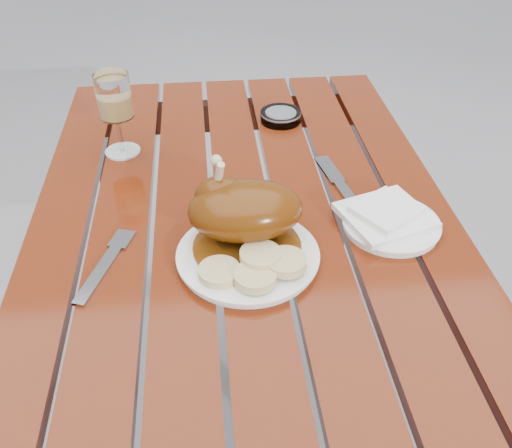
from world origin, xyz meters
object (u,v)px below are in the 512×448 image
(table, at_px, (245,337))
(side_plate, at_px, (391,225))
(dinner_plate, at_px, (248,256))
(wine_glass, at_px, (117,115))
(ashtray, at_px, (281,116))

(table, xyz_separation_m, side_plate, (0.27, -0.09, 0.38))
(dinner_plate, bearing_deg, side_plate, 13.05)
(wine_glass, xyz_separation_m, side_plate, (0.51, -0.33, -0.08))
(side_plate, bearing_deg, ashtray, 108.14)
(dinner_plate, height_order, wine_glass, wine_glass)
(ashtray, bearing_deg, wine_glass, -163.11)
(wine_glass, xyz_separation_m, ashtray, (0.37, 0.11, -0.08))
(table, relative_size, wine_glass, 6.61)
(side_plate, relative_size, ashtray, 1.82)
(wine_glass, relative_size, side_plate, 1.01)
(table, bearing_deg, ashtray, 70.74)
(wine_glass, bearing_deg, side_plate, -32.58)
(dinner_plate, bearing_deg, ashtray, 76.00)
(side_plate, bearing_deg, wine_glass, 147.42)
(dinner_plate, relative_size, wine_glass, 1.35)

